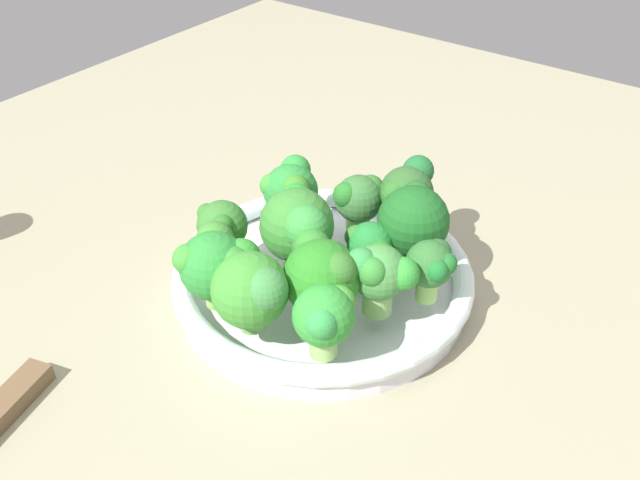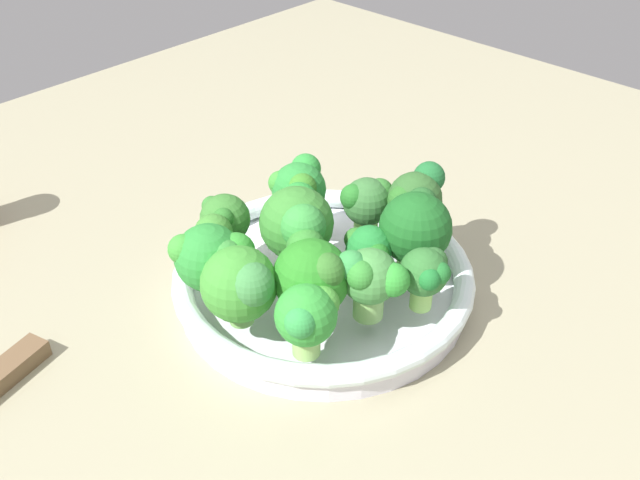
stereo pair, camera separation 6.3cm
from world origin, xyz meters
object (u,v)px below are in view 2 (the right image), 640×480
at_px(broccoli_floret_8, 415,198).
at_px(bowl, 320,282).
at_px(broccoli_floret_6, 426,273).
at_px(broccoli_floret_7, 416,227).
at_px(broccoli_floret_11, 308,315).
at_px(broccoli_floret_1, 370,278).
at_px(broccoli_floret_3, 225,221).
at_px(broccoli_floret_4, 298,223).
at_px(broccoli_floret_2, 367,201).
at_px(broccoli_floret_9, 309,271).
at_px(broccoli_floret_5, 369,251).
at_px(broccoli_floret_0, 211,254).
at_px(broccoli_floret_12, 239,282).
at_px(broccoli_floret_10, 299,189).

bearing_deg(broccoli_floret_8, bowl, 73.10).
xyz_separation_m(bowl, broccoli_floret_6, (-0.10, -0.02, 0.05)).
distance_m(broccoli_floret_6, broccoli_floret_7, 0.06).
bearing_deg(bowl, broccoli_floret_11, 128.84).
bearing_deg(broccoli_floret_1, broccoli_floret_3, 9.96).
height_order(broccoli_floret_3, broccoli_floret_4, broccoli_floret_4).
distance_m(broccoli_floret_2, broccoli_floret_9, 0.13).
bearing_deg(broccoli_floret_5, broccoli_floret_7, -112.63).
distance_m(broccoli_floret_0, broccoli_floret_3, 0.05).
distance_m(broccoli_floret_6, broccoli_floret_8, 0.10).
relative_size(broccoli_floret_3, broccoli_floret_12, 0.83).
distance_m(broccoli_floret_8, broccoli_floret_12, 0.19).
distance_m(broccoli_floret_4, broccoli_floret_6, 0.12).
height_order(bowl, broccoli_floret_1, broccoli_floret_1).
distance_m(broccoli_floret_5, broccoli_floret_11, 0.11).
bearing_deg(broccoli_floret_6, broccoli_floret_7, -44.25).
xyz_separation_m(broccoli_floret_4, broccoli_floret_5, (-0.05, -0.03, -0.02)).
bearing_deg(broccoli_floret_4, broccoli_floret_2, -93.62).
height_order(bowl, broccoli_floret_8, broccoli_floret_8).
height_order(broccoli_floret_1, broccoli_floret_5, broccoli_floret_1).
distance_m(bowl, broccoli_floret_9, 0.08).
relative_size(broccoli_floret_1, broccoli_floret_9, 0.92).
bearing_deg(broccoli_floret_8, broccoli_floret_7, 128.20).
bearing_deg(broccoli_floret_3, broccoli_floret_0, 127.58).
bearing_deg(broccoli_floret_8, broccoli_floret_2, 33.35).
bearing_deg(broccoli_floret_3, broccoli_floret_11, 165.09).
bearing_deg(bowl, broccoli_floret_0, 65.06).
bearing_deg(broccoli_floret_11, broccoli_floret_6, -107.08).
bearing_deg(broccoli_floret_6, broccoli_floret_5, 1.14).
distance_m(broccoli_floret_2, broccoli_floret_8, 0.05).
relative_size(broccoli_floret_0, broccoli_floret_3, 1.07).
relative_size(broccoli_floret_0, broccoli_floret_12, 0.89).
bearing_deg(broccoli_floret_9, broccoli_floret_2, -70.95).
distance_m(broccoli_floret_2, broccoli_floret_5, 0.07).
xyz_separation_m(broccoli_floret_0, broccoli_floret_5, (-0.08, -0.11, -0.01)).
xyz_separation_m(broccoli_floret_8, broccoli_floret_9, (-0.00, 0.15, 0.00)).
distance_m(broccoli_floret_2, broccoli_floret_11, 0.17).
xyz_separation_m(broccoli_floret_2, broccoli_floret_10, (0.05, 0.04, 0.01)).
bearing_deg(broccoli_floret_3, broccoli_floret_8, -125.25).
xyz_separation_m(broccoli_floret_1, broccoli_floret_8, (0.04, -0.12, 0.00)).
xyz_separation_m(broccoli_floret_3, broccoli_floret_10, (-0.01, -0.08, 0.00)).
height_order(broccoli_floret_4, broccoli_floret_8, broccoli_floret_4).
height_order(broccoli_floret_7, broccoli_floret_8, broccoli_floret_7).
xyz_separation_m(broccoli_floret_0, broccoli_floret_1, (-0.11, -0.07, -0.00)).
distance_m(broccoli_floret_9, broccoli_floret_10, 0.12).
bearing_deg(broccoli_floret_0, broccoli_floret_10, -82.07).
distance_m(broccoli_floret_4, broccoli_floret_12, 0.08).
bearing_deg(bowl, broccoli_floret_12, 91.11).
height_order(broccoli_floret_5, broccoli_floret_8, broccoli_floret_8).
xyz_separation_m(broccoli_floret_0, broccoli_floret_10, (0.02, -0.12, 0.00)).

